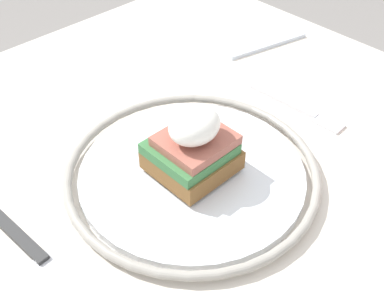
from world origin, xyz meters
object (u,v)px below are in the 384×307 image
(knife, at_px, (43,260))
(napkin, at_px, (250,32))
(sandwich, at_px, (193,146))
(plate, at_px, (192,172))
(fork, at_px, (300,109))

(knife, height_order, napkin, same)
(sandwich, xyz_separation_m, napkin, (-0.29, -0.17, -0.04))
(plate, xyz_separation_m, sandwich, (0.00, 0.00, 0.04))
(fork, xyz_separation_m, napkin, (-0.11, -0.18, 0.00))
(sandwich, distance_m, fork, 0.19)
(napkin, bearing_deg, fork, 59.12)
(sandwich, distance_m, napkin, 0.34)
(napkin, bearing_deg, knife, 18.36)
(sandwich, height_order, napkin, sandwich)
(fork, height_order, napkin, napkin)
(plate, xyz_separation_m, fork, (-0.18, 0.01, -0.01))
(knife, bearing_deg, plate, 175.10)
(plate, relative_size, knife, 1.42)
(napkin, bearing_deg, sandwich, 30.52)
(fork, bearing_deg, plate, -2.62)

